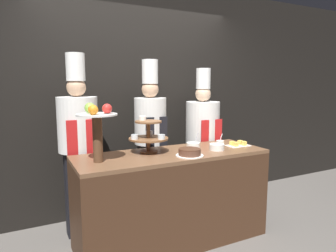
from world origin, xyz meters
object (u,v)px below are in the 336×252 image
Objects in this scene: chef_left at (79,140)px; cake_round at (190,152)px; tiered_stand at (148,135)px; chef_center_right at (202,135)px; cake_square_tray at (238,144)px; fruit_pedestal at (97,124)px; serving_bowl_near at (217,147)px; cup_white at (220,143)px; chef_center_left at (151,134)px; serving_bowl_far at (193,145)px.

cake_round is at bearing -41.05° from chef_left.
tiered_stand is 0.22× the size of chef_center_right.
cake_square_tray is 0.61m from chef_center_right.
tiered_stand is at bearing 14.79° from fruit_pedestal.
cake_square_tray is 1.50× the size of serving_bowl_near.
cake_square_tray is (1.51, -0.01, -0.31)m from fruit_pedestal.
chef_left is (-1.39, 0.52, 0.07)m from cup_white.
tiered_stand is 2.33× the size of serving_bowl_near.
fruit_pedestal is at bearing 168.56° from cake_round.
serving_bowl_near reaches higher than cake_round.
chef_center_left reaches higher than cake_square_tray.
fruit_pedestal is at bearing 179.65° from cake_square_tray.
fruit_pedestal is 0.29× the size of chef_center_right.
cup_white is 0.51× the size of serving_bowl_near.
serving_bowl_far is (1.02, 0.10, -0.30)m from fruit_pedestal.
serving_bowl_far reaches higher than cake_square_tray.
serving_bowl_far is 0.56m from chef_center_left.
cup_white reaches higher than cake_square_tray.
cake_round is 1.58× the size of serving_bowl_near.
chef_left is at bearing 142.05° from tiered_stand.
chef_center_left reaches higher than cake_round.
serving_bowl_near is at bearing -168.45° from cake_square_tray.
fruit_pedestal is 0.64m from chef_left.
tiered_stand reaches higher than serving_bowl_far.
cup_white is 0.34× the size of cake_square_tray.
cup_white is at bearing -20.43° from chef_left.
cake_round is at bearing -46.53° from tiered_stand.
chef_left is at bearing 155.46° from serving_bowl_far.
cake_round is at bearing -84.87° from chef_center_left.
serving_bowl_far is at bearing -131.61° from chef_center_right.
chef_center_left is at bearing 141.94° from cake_square_tray.
serving_bowl_near is at bearing -46.21° from serving_bowl_far.
cup_white is 0.21m from serving_bowl_near.
serving_bowl_far is at bearing 167.29° from cake_square_tray.
cake_round is at bearing -130.10° from chef_center_right.
chef_center_right is (0.93, 0.45, -0.15)m from tiered_stand.
fruit_pedestal reaches higher than serving_bowl_far.
chef_center_right is (-0.06, 0.60, 0.01)m from cake_square_tray.
serving_bowl_far is at bearing 174.73° from cup_white.
chef_left reaches higher than chef_center_left.
chef_center_left is at bearing 123.49° from serving_bowl_near.
serving_bowl_far is 0.65m from chef_center_right.
tiered_stand is 0.21× the size of chef_center_left.
fruit_pedestal is 1.07m from serving_bowl_far.
serving_bowl_near is (1.19, -0.08, -0.30)m from fruit_pedestal.
cake_square_tray is at bearing -12.71° from serving_bowl_far.
cake_round is 0.15× the size of chef_center_right.
serving_bowl_far is (-0.50, 0.11, 0.01)m from cake_square_tray.
tiered_stand is 1.48× the size of cake_round.
cake_round is (0.81, -0.16, -0.30)m from fruit_pedestal.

